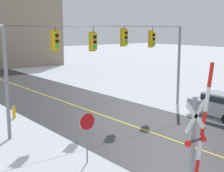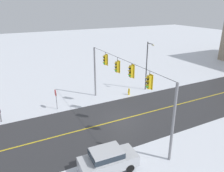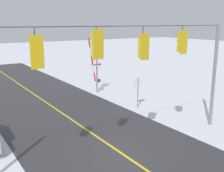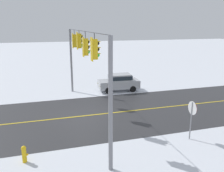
{
  "view_description": "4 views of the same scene",
  "coord_description": "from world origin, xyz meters",
  "views": [
    {
      "loc": [
        -13.21,
        -17.24,
        6.09
      ],
      "look_at": [
        -1.28,
        -1.93,
        2.63
      ],
      "focal_mm": 52.48,
      "sensor_mm": 36.0,
      "label": 1
    },
    {
      "loc": [
        17.12,
        -10.15,
        11.11
      ],
      "look_at": [
        -1.42,
        -0.51,
        3.24
      ],
      "focal_mm": 35.28,
      "sensor_mm": 36.0,
      "label": 2
    },
    {
      "loc": [
        7.22,
        10.1,
        6.36
      ],
      "look_at": [
        -1.41,
        -2.91,
        2.69
      ],
      "focal_mm": 43.41,
      "sensor_mm": 36.0,
      "label": 3
    },
    {
      "loc": [
        -16.39,
        2.72,
        6.62
      ],
      "look_at": [
        -2.24,
        -1.48,
        2.77
      ],
      "focal_mm": 37.81,
      "sensor_mm": 36.0,
      "label": 4
    }
  ],
  "objects": [
    {
      "name": "ground_plane",
      "position": [
        0.0,
        0.0,
        0.0
      ],
      "size": [
        160.0,
        160.0,
        0.0
      ],
      "primitive_type": "plane",
      "color": "silver"
    },
    {
      "name": "stop_sign",
      "position": [
        -5.4,
        -5.39,
        1.71
      ],
      "size": [
        0.8,
        0.09,
        2.35
      ],
      "color": "gray",
      "rests_on": "ground"
    },
    {
      "name": "fire_hydrant",
      "position": [
        -5.2,
        3.92,
        0.47
      ],
      "size": [
        0.24,
        0.31,
        0.88
      ],
      "color": "gold",
      "rests_on": "ground"
    },
    {
      "name": "parked_car_silver",
      "position": [
        5.87,
        -4.64,
        0.95
      ],
      "size": [
        2.0,
        4.28,
        1.74
      ],
      "color": "#B7BABF",
      "rests_on": "ground"
    },
    {
      "name": "signal_span",
      "position": [
        0.01,
        -0.01,
        4.41
      ],
      "size": [
        14.2,
        0.47,
        6.22
      ],
      "color": "gray",
      "rests_on": "ground"
    }
  ]
}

